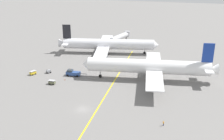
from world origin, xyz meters
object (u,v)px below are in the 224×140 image
object	(u,v)px
airliner_being_pushed	(149,67)
ground_crew_marshaller_foreground	(163,123)
gse_baggage_cart_trailing	(52,82)
traffic_cone_wingtip_starboard	(65,79)
pushback_tug	(73,73)
jet_bridge	(121,36)
airliner_at_gate_left	(108,44)
gse_gpu_cart_small	(48,71)
gse_baggage_cart_near_cluster	(33,73)

from	to	relation	value
airliner_being_pushed	ground_crew_marshaller_foreground	bearing A→B (deg)	-74.04
gse_baggage_cart_trailing	traffic_cone_wingtip_starboard	size ratio (longest dim) A/B	4.66
pushback_tug	jet_bridge	world-z (taller)	jet_bridge
airliner_at_gate_left	airliner_being_pushed	size ratio (longest dim) A/B	0.97
airliner_at_gate_left	gse_gpu_cart_small	size ratio (longest dim) A/B	20.59
ground_crew_marshaller_foreground	jet_bridge	xyz separation A→B (m)	(-34.89, 87.85, 3.41)
airliner_being_pushed	traffic_cone_wingtip_starboard	distance (m)	35.65
gse_baggage_cart_near_cluster	ground_crew_marshaller_foreground	world-z (taller)	gse_baggage_cart_near_cluster
gse_gpu_cart_small	jet_bridge	size ratio (longest dim) A/B	0.13
airliner_being_pushed	traffic_cone_wingtip_starboard	xyz separation A→B (m)	(-33.79, -9.89, -5.62)
gse_baggage_cart_trailing	airliner_at_gate_left	bearing A→B (deg)	78.13
pushback_tug	gse_gpu_cart_small	bearing A→B (deg)	179.80
pushback_tug	ground_crew_marshaller_foreground	bearing A→B (deg)	-35.05
airliner_at_gate_left	traffic_cone_wingtip_starboard	xyz separation A→B (m)	(-6.59, -41.22, -4.77)
jet_bridge	airliner_being_pushed	bearing A→B (deg)	-64.95
jet_bridge	ground_crew_marshaller_foreground	bearing A→B (deg)	-68.34
airliner_at_gate_left	gse_baggage_cart_trailing	size ratio (longest dim) A/B	19.41
airliner_at_gate_left	pushback_tug	distance (m)	36.30
airliner_being_pushed	traffic_cone_wingtip_starboard	bearing A→B (deg)	-163.68
ground_crew_marshaller_foreground	jet_bridge	distance (m)	94.58
gse_baggage_cart_trailing	pushback_tug	bearing A→B (deg)	67.36
airliner_being_pushed	gse_baggage_cart_trailing	distance (m)	40.30
pushback_tug	gse_baggage_cart_trailing	distance (m)	11.72
gse_gpu_cart_small	pushback_tug	bearing A→B (deg)	-0.20
gse_baggage_cart_near_cluster	jet_bridge	bearing A→B (deg)	68.13
pushback_tug	gse_gpu_cart_small	xyz separation A→B (m)	(-11.87, 0.04, -0.50)
airliner_at_gate_left	gse_baggage_cart_trailing	world-z (taller)	airliner_at_gate_left
airliner_being_pushed	traffic_cone_wingtip_starboard	size ratio (longest dim) A/B	93.16
traffic_cone_wingtip_starboard	gse_baggage_cart_near_cluster	bearing A→B (deg)	173.29
traffic_cone_wingtip_starboard	jet_bridge	distance (m)	64.45
airliner_at_gate_left	airliner_being_pushed	world-z (taller)	airliner_being_pushed
airliner_being_pushed	pushback_tug	distance (m)	33.09
gse_baggage_cart_trailing	jet_bridge	xyz separation A→B (m)	(11.82, 69.05, 3.39)
pushback_tug	ground_crew_marshaller_foreground	xyz separation A→B (m)	(42.20, -29.60, -0.45)
airliner_at_gate_left	gse_gpu_cart_small	distance (m)	39.81
gse_gpu_cart_small	gse_baggage_cart_trailing	world-z (taller)	gse_gpu_cart_small
airliner_at_gate_left	pushback_tug	size ratio (longest dim) A/B	5.78
airliner_being_pushed	gse_baggage_cart_near_cluster	size ratio (longest dim) A/B	17.89
pushback_tug	gse_gpu_cart_small	size ratio (longest dim) A/B	3.56
airliner_being_pushed	ground_crew_marshaller_foreground	xyz separation A→B (m)	(9.72, -33.99, -5.06)
jet_bridge	gse_gpu_cart_small	bearing A→B (deg)	-108.23
gse_baggage_cart_near_cluster	jet_bridge	world-z (taller)	jet_bridge
traffic_cone_wingtip_starboard	jet_bridge	bearing A→B (deg)	82.30
traffic_cone_wingtip_starboard	airliner_at_gate_left	bearing A→B (deg)	80.92
gse_baggage_cart_near_cluster	gse_baggage_cart_trailing	size ratio (longest dim) A/B	1.12
gse_baggage_cart_near_cluster	ground_crew_marshaller_foreground	bearing A→B (deg)	-23.53
airliner_at_gate_left	jet_bridge	world-z (taller)	airliner_at_gate_left
airliner_at_gate_left	gse_baggage_cart_trailing	xyz separation A→B (m)	(-9.78, -46.52, -4.19)
gse_baggage_cart_near_cluster	jet_bridge	size ratio (longest dim) A/B	0.15
airliner_at_gate_left	gse_baggage_cart_trailing	bearing A→B (deg)	-101.87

